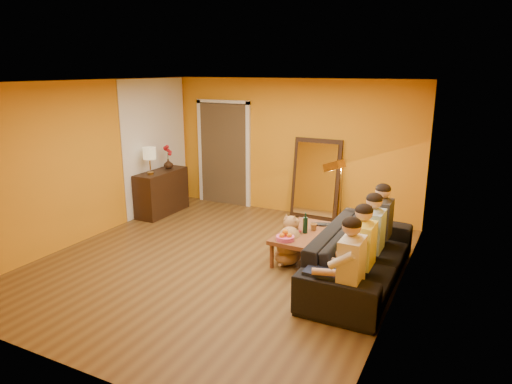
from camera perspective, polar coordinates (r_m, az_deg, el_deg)
The scene contains 27 objects.
room_shell at distance 6.74m, azimuth -3.16°, elevation 2.55°, with size 5.00×5.50×2.60m.
white_accent at distance 9.25m, azimuth -12.42°, elevation 5.68°, with size 0.02×1.90×2.58m, color white.
doorway_recess at distance 9.61m, azimuth -3.68°, elevation 4.85°, with size 1.06×0.30×2.10m, color #3F2D19.
door_jamb_left at distance 9.81m, azimuth -6.93°, elevation 4.98°, with size 0.08×0.06×2.20m, color white.
door_jamb_right at distance 9.24m, azimuth -0.99°, elevation 4.45°, with size 0.08×0.06×2.20m, color white.
door_header at distance 9.38m, azimuth -4.17°, elevation 11.17°, with size 1.22×0.06×0.08m, color white.
mirror_frame at distance 8.66m, azimuth 7.50°, elevation 1.62°, with size 0.92×0.06×1.52m, color #331C11.
mirror_glass at distance 8.62m, azimuth 7.42°, elevation 1.57°, with size 0.78×0.02×1.36m, color white.
sideboard at distance 9.13m, azimuth -11.69°, elevation -0.03°, with size 0.44×1.18×0.85m, color #331C11.
table_lamp at distance 8.75m, azimuth -13.13°, elevation 3.81°, with size 0.24×0.24×0.51m, color beige, non-canonical shape.
sofa at distance 6.26m, azimuth 12.92°, elevation -7.83°, with size 0.98×2.50×0.73m, color black.
coffee_table at distance 6.95m, azimuth 5.86°, elevation -6.54°, with size 0.62×1.22×0.42m, color brown, non-canonical shape.
floor_lamp at distance 6.99m, azimuth 10.45°, elevation -2.15°, with size 0.30×0.24×1.44m, color #A97D31, non-canonical shape.
dog at distance 6.72m, azimuth 4.18°, elevation -5.98°, with size 0.38×0.60×0.70m, color #A7784B, non-canonical shape.
person_far_left at distance 5.24m, azimuth 11.80°, elevation -9.51°, with size 0.70×0.44×1.22m, color silver, non-canonical shape.
person_mid_left at distance 5.74m, azimuth 13.24°, elevation -7.38°, with size 0.70×0.44×1.22m, color #EFE44F, non-canonical shape.
person_mid_right at distance 6.24m, azimuth 14.44°, elevation -5.59°, with size 0.70×0.44×1.22m, color #95B8E6, non-canonical shape.
person_far_right at distance 6.75m, azimuth 15.46°, elevation -4.07°, with size 0.70×0.44×1.22m, color #2F2F34, non-canonical shape.
fruit_bowl at distance 6.49m, azimuth 3.68°, elevation -5.35°, with size 0.26×0.26×0.16m, color #E65191, non-canonical shape.
wine_bottle at distance 6.76m, azimuth 6.19°, elevation -3.87°, with size 0.07×0.07×0.31m, color black.
tumbler at distance 6.92m, azimuth 7.20°, elevation -4.35°, with size 0.11×0.11×0.10m, color #B27F3F.
laptop at distance 7.12m, azimuth 8.27°, elevation -4.15°, with size 0.32×0.21×0.03m, color black.
book_lower at distance 6.75m, azimuth 3.87°, elevation -5.13°, with size 0.17×0.23×0.02m, color #331C11.
book_mid at distance 6.75m, azimuth 3.98°, elevation -4.95°, with size 0.18×0.24×0.02m, color #A2121B.
book_upper at distance 6.73m, azimuth 3.84°, elevation -4.84°, with size 0.16×0.21×0.02m, color black.
vase at distance 9.20m, azimuth -10.91°, elevation 3.47°, with size 0.18×0.18×0.19m, color #331C11.
flowers at distance 9.15m, azimuth -10.99°, elevation 5.09°, with size 0.17×0.17×0.48m, color #A2121B, non-canonical shape.
Camera 1 is at (3.26, -5.34, 2.77)m, focal length 32.00 mm.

